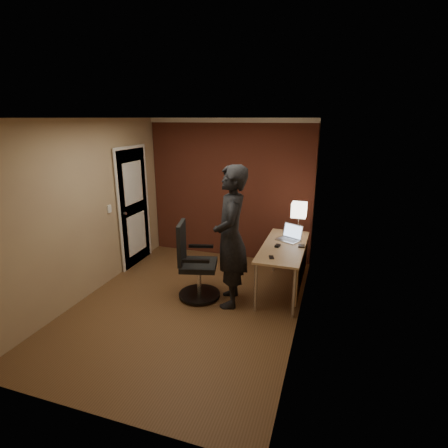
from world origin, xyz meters
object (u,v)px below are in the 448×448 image
(wallet, at_px, (301,246))
(office_chair, at_px, (194,266))
(laptop, at_px, (290,236))
(person, at_px, (231,237))
(desk, at_px, (289,254))
(phone, at_px, (271,257))
(desk_lamp, at_px, (299,210))
(mouse, at_px, (278,246))

(wallet, xyz_separation_m, office_chair, (-1.42, -0.59, -0.25))
(laptop, distance_m, office_chair, 1.52)
(wallet, bearing_deg, laptop, 127.46)
(laptop, xyz_separation_m, wallet, (0.20, -0.26, -0.05))
(laptop, relative_size, person, 0.21)
(laptop, height_order, wallet, laptop)
(desk, xyz_separation_m, phone, (-0.16, -0.52, 0.13))
(desk, bearing_deg, wallet, 5.95)
(desk, relative_size, desk_lamp, 2.80)
(laptop, height_order, phone, laptop)
(laptop, distance_m, phone, 0.80)
(desk_lamp, distance_m, mouse, 0.73)
(wallet, distance_m, person, 1.08)
(office_chair, height_order, person, person)
(desk, relative_size, office_chair, 1.36)
(desk_lamp, bearing_deg, laptop, -112.94)
(desk, height_order, office_chair, office_chair)
(desk_lamp, distance_m, person, 1.31)
(laptop, bearing_deg, wallet, -52.54)
(desk, relative_size, phone, 13.04)
(office_chair, relative_size, person, 0.57)
(desk, height_order, laptop, laptop)
(desk, bearing_deg, person, -141.88)
(laptop, distance_m, person, 1.10)
(desk_lamp, bearing_deg, person, -126.79)
(office_chair, bearing_deg, desk, 24.74)
(laptop, distance_m, wallet, 0.33)
(mouse, distance_m, wallet, 0.34)
(laptop, bearing_deg, phone, -99.93)
(phone, xyz_separation_m, wallet, (0.33, 0.53, 0.01))
(desk_lamp, height_order, mouse, desk_lamp)
(mouse, height_order, person, person)
(laptop, xyz_separation_m, phone, (-0.14, -0.79, -0.06))
(desk_lamp, height_order, wallet, desk_lamp)
(mouse, bearing_deg, desk, 38.82)
(desk, relative_size, laptop, 3.64)
(desk, bearing_deg, desk_lamp, 82.48)
(desk, relative_size, person, 0.77)
(desk, relative_size, mouse, 15.00)
(desk, xyz_separation_m, laptop, (-0.02, 0.27, 0.19))
(phone, bearing_deg, laptop, 63.80)
(desk, height_order, person, person)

